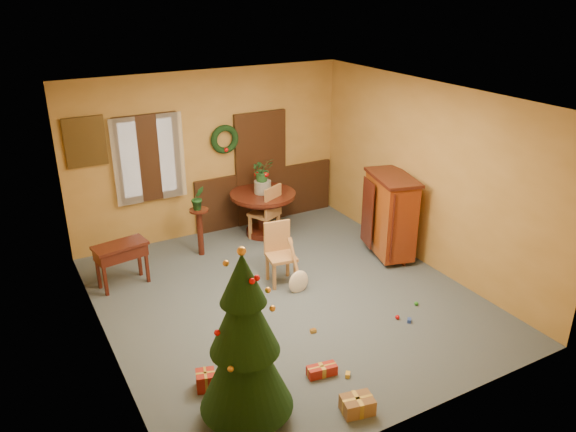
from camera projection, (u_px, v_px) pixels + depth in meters
room_envelope at (223, 171)px, 9.97m from camera, size 5.50×5.50×5.50m
dining_table at (263, 205)px, 9.95m from camera, size 1.16×1.16×0.80m
urn at (263, 187)px, 9.82m from camera, size 0.30×0.30×0.22m
centerpiece_plant at (262, 170)px, 9.69m from camera, size 0.37×0.32×0.42m
chair_near at (279, 251)px, 8.41m from camera, size 0.47×0.47×0.94m
chair_far at (268, 211)px, 9.76m from camera, size 0.59×0.59×1.01m
guitar at (299, 268)px, 8.16m from camera, size 0.37×0.52×0.75m
plant_stand at (200, 227)px, 9.23m from camera, size 0.32×0.32×0.81m
stand_plant at (198, 198)px, 9.03m from camera, size 0.23×0.19×0.40m
christmas_tree at (245, 342)px, 5.54m from camera, size 0.97×0.97×2.00m
writing_desk at (121, 254)px, 8.28m from camera, size 0.82×0.50×0.68m
sideboard at (390, 213)px, 9.13m from camera, size 0.84×1.20×1.39m
gift_a at (357, 405)px, 5.96m from camera, size 0.38×0.31×0.18m
gift_b at (206, 380)px, 6.30m from camera, size 0.26×0.26×0.21m
gift_c at (240, 331)px, 7.24m from camera, size 0.33×0.32×0.15m
gift_d at (322, 370)px, 6.53m from camera, size 0.37×0.20×0.13m
toy_a at (409, 320)px, 7.55m from camera, size 0.09×0.09×0.05m
toy_b at (416, 304)px, 7.93m from camera, size 0.06×0.06×0.06m
toy_c at (348, 375)px, 6.51m from camera, size 0.09×0.09×0.05m
toy_d at (397, 317)px, 7.61m from camera, size 0.06×0.06×0.06m
toy_e at (313, 331)px, 7.32m from camera, size 0.09×0.06×0.05m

